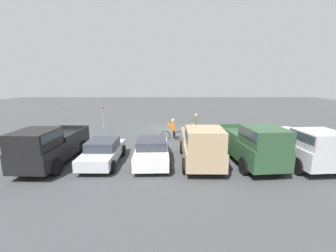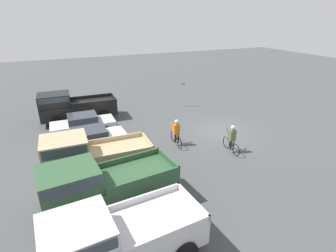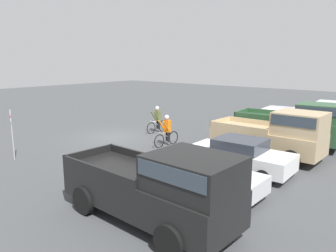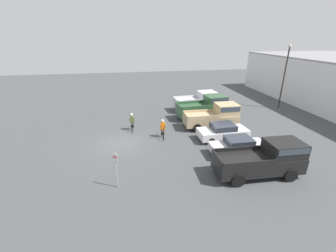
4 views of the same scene
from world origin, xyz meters
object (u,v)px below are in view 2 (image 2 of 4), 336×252
object	(u,v)px
pickup_truck_1	(101,186)
sedan_1	(83,124)
pickup_truck_2	(89,156)
sedan_0	(90,140)
pickup_truck_3	(72,106)
fire_lane_sign	(183,91)
cyclist_1	(232,139)
pickup_truck_0	(114,238)
cyclist_0	(176,132)

from	to	relation	value
pickup_truck_1	sedan_1	xyz separation A→B (m)	(8.45, -0.27, -0.54)
pickup_truck_2	sedan_0	distance (m)	2.86
sedan_1	pickup_truck_2	bearing A→B (deg)	176.29
pickup_truck_2	sedan_1	bearing A→B (deg)	-3.71
pickup_truck_3	fire_lane_sign	bearing A→B (deg)	-91.87
sedan_1	fire_lane_sign	world-z (taller)	fire_lane_sign
sedan_0	sedan_1	xyz separation A→B (m)	(2.80, 0.06, -0.01)
sedan_0	pickup_truck_3	world-z (taller)	pickup_truck_3
cyclist_1	pickup_truck_3	bearing A→B (deg)	42.10
fire_lane_sign	pickup_truck_2	bearing A→B (deg)	131.00
pickup_truck_1	sedan_0	xyz separation A→B (m)	(5.65, -0.34, -0.53)
pickup_truck_0	cyclist_1	xyz separation A→B (m)	(4.96, -8.18, -0.31)
pickup_truck_3	sedan_1	bearing A→B (deg)	-171.70
fire_lane_sign	sedan_1	bearing A→B (deg)	105.64
pickup_truck_1	fire_lane_sign	distance (m)	14.32
pickup_truck_0	fire_lane_sign	world-z (taller)	fire_lane_sign
sedan_1	cyclist_0	world-z (taller)	cyclist_0
pickup_truck_0	pickup_truck_2	xyz separation A→B (m)	(5.64, -0.02, 0.03)
cyclist_1	pickup_truck_1	bearing A→B (deg)	105.05
pickup_truck_2	fire_lane_sign	distance (m)	12.35
pickup_truck_3	fire_lane_sign	size ratio (longest dim) A/B	2.35
cyclist_1	pickup_truck_0	bearing A→B (deg)	121.23
pickup_truck_1	pickup_truck_2	xyz separation A→B (m)	(2.86, 0.09, -0.04)
pickup_truck_2	pickup_truck_0	bearing A→B (deg)	179.81
pickup_truck_2	fire_lane_sign	world-z (taller)	fire_lane_sign
pickup_truck_1	cyclist_1	bearing A→B (deg)	-74.95
pickup_truck_0	cyclist_1	size ratio (longest dim) A/B	2.89
pickup_truck_2	sedan_1	world-z (taller)	pickup_truck_2
pickup_truck_0	fire_lane_sign	size ratio (longest dim) A/B	2.17
pickup_truck_0	pickup_truck_3	world-z (taller)	pickup_truck_3
pickup_truck_0	fire_lane_sign	xyz separation A→B (m)	(13.74, -9.34, 0.28)
sedan_0	pickup_truck_3	xyz separation A→B (m)	(5.61, 0.47, 0.48)
pickup_truck_3	pickup_truck_0	bearing A→B (deg)	-179.88
sedan_0	fire_lane_sign	xyz separation A→B (m)	(5.31, -8.89, 0.74)
fire_lane_sign	pickup_truck_1	bearing A→B (deg)	139.89
pickup_truck_1	fire_lane_sign	world-z (taller)	pickup_truck_1
pickup_truck_1	sedan_1	bearing A→B (deg)	-1.85
pickup_truck_3	cyclist_0	world-z (taller)	pickup_truck_3
sedan_0	pickup_truck_0	bearing A→B (deg)	176.98
pickup_truck_1	sedan_1	distance (m)	8.47
sedan_0	fire_lane_sign	world-z (taller)	fire_lane_sign
pickup_truck_2	sedan_1	xyz separation A→B (m)	(5.59, -0.36, -0.50)
cyclist_1	fire_lane_sign	xyz separation A→B (m)	(8.78, -1.15, 0.59)
pickup_truck_0	pickup_truck_2	distance (m)	5.64
pickup_truck_0	fire_lane_sign	bearing A→B (deg)	-34.19
cyclist_1	fire_lane_sign	size ratio (longest dim) A/B	0.75
sedan_1	cyclist_0	bearing A→B (deg)	-128.49
pickup_truck_1	sedan_1	size ratio (longest dim) A/B	1.31
cyclist_0	pickup_truck_3	bearing A→B (deg)	38.87
pickup_truck_1	pickup_truck_3	xyz separation A→B (m)	(11.26, 0.14, -0.05)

